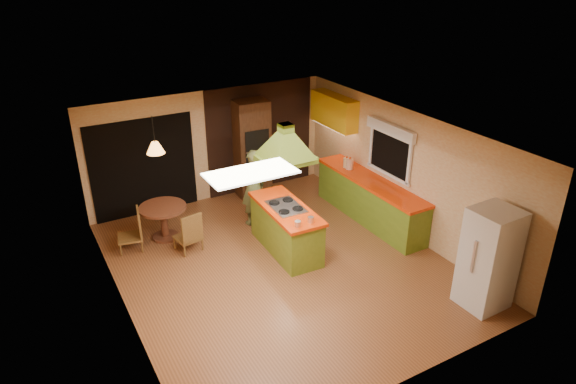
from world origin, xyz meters
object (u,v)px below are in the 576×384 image
dining_table (163,216)px  canister_large (350,164)px  man (253,187)px  refrigerator (489,259)px  wall_oven (252,149)px  kitchen_island (286,228)px

dining_table → canister_large: size_ratio=3.99×
man → canister_large: man is taller
man → refrigerator: bearing=109.0°
canister_large → wall_oven: bearing=132.5°
man → wall_oven: wall_oven is taller
man → wall_oven: (0.60, 1.28, 0.31)m
refrigerator → canister_large: 3.87m
man → canister_large: size_ratio=7.07×
wall_oven → kitchen_island: bearing=-98.3°
kitchen_island → refrigerator: refrigerator is taller
man → wall_oven: size_ratio=0.73×
man → wall_oven: bearing=-121.0°
wall_oven → dining_table: wall_oven is taller
kitchen_island → wall_oven: size_ratio=0.83×
wall_oven → canister_large: bearing=-43.6°
wall_oven → man: bearing=-111.1°
canister_large → refrigerator: bearing=-91.9°
canister_large → kitchen_island: bearing=-156.8°
refrigerator → dining_table: refrigerator is taller
kitchen_island → dining_table: kitchen_island is taller
kitchen_island → refrigerator: size_ratio=1.10×
dining_table → man: bearing=-9.9°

